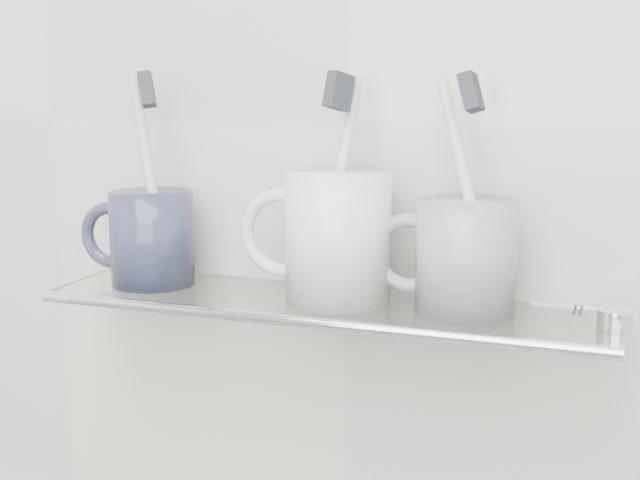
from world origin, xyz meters
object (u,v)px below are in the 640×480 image
at_px(mug_center, 338,237).
at_px(shelf_glass, 325,305).
at_px(mug_right, 466,257).
at_px(mug_left, 152,238).

bearing_deg(mug_center, shelf_glass, -149.29).
bearing_deg(mug_right, mug_center, 163.40).
bearing_deg(shelf_glass, mug_right, 2.35).
xyz_separation_m(mug_center, mug_right, (0.11, 0.00, -0.01)).
xyz_separation_m(mug_left, mug_right, (0.30, 0.00, 0.00)).
height_order(shelf_glass, mug_right, mug_right).
distance_m(shelf_glass, mug_right, 0.13).
distance_m(mug_center, mug_right, 0.11).
bearing_deg(mug_left, shelf_glass, 0.88).
distance_m(mug_left, mug_center, 0.18).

